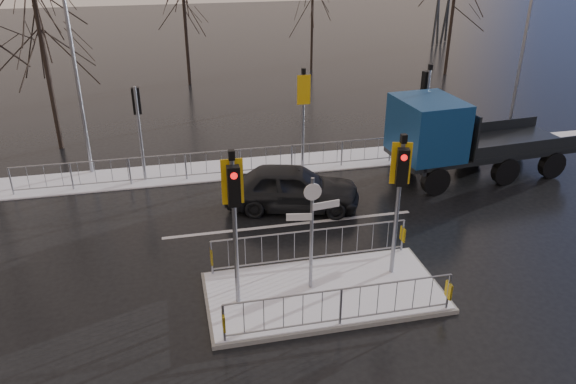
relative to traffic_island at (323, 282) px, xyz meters
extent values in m
plane|color=black|center=(0.01, -0.01, -0.39)|extent=(120.00, 120.00, 0.00)
cube|color=white|center=(0.01, 8.59, -0.37)|extent=(30.00, 2.00, 0.04)
cube|color=silver|center=(0.01, 3.79, -0.39)|extent=(8.00, 0.15, 0.01)
cube|color=slate|center=(0.01, -0.01, -0.33)|extent=(6.00, 3.00, 0.12)
cube|color=white|center=(0.01, -0.01, -0.26)|extent=(5.85, 2.85, 0.03)
cube|color=gold|center=(-2.69, -1.39, 0.28)|extent=(0.05, 0.28, 0.42)
cube|color=gold|center=(2.71, -1.39, 0.28)|extent=(0.05, 0.28, 0.42)
cube|color=gold|center=(-2.69, 1.37, 0.28)|extent=(0.05, 0.28, 0.42)
cube|color=gold|center=(2.71, 1.37, 0.28)|extent=(0.05, 0.28, 0.42)
cylinder|color=gray|center=(-2.19, -0.01, 1.63)|extent=(0.11, 0.11, 3.80)
cube|color=black|center=(-2.19, -0.19, 2.98)|extent=(0.28, 0.22, 0.95)
cylinder|color=red|center=(-2.19, -0.30, 3.28)|extent=(0.16, 0.04, 0.16)
cube|color=#EDB30D|center=(-2.19, 0.06, 2.98)|extent=(0.50, 0.03, 1.10)
cube|color=black|center=(-2.19, -0.01, 3.65)|extent=(0.14, 0.14, 0.22)
cylinder|color=gray|center=(2.01, 0.39, 1.58)|extent=(0.11, 0.11, 3.70)
cube|color=black|center=(1.96, 0.22, 2.88)|extent=(0.33, 0.28, 0.95)
cylinder|color=red|center=(1.94, 0.11, 3.18)|extent=(0.16, 0.08, 0.16)
cube|color=#EDB30D|center=(2.03, 0.46, 2.88)|extent=(0.49, 0.16, 1.10)
cube|color=black|center=(2.01, 0.39, 3.55)|extent=(0.14, 0.14, 0.22)
cylinder|color=gray|center=(-0.29, 0.19, 1.28)|extent=(0.09, 0.09, 3.10)
cube|color=silver|center=(0.06, 0.19, 2.08)|extent=(0.70, 0.14, 0.18)
cube|color=silver|center=(-0.61, 0.19, 1.83)|extent=(0.62, 0.15, 0.18)
cylinder|color=silver|center=(-0.29, 0.16, 2.48)|extent=(0.44, 0.03, 0.44)
cylinder|color=gray|center=(-4.49, 8.29, 1.40)|extent=(0.11, 0.11, 3.50)
cube|color=black|center=(-4.49, 8.47, 2.60)|extent=(0.28, 0.22, 0.95)
cylinder|color=red|center=(-4.49, 8.58, 2.90)|extent=(0.16, 0.04, 0.16)
cylinder|color=gray|center=(1.51, 8.29, 1.45)|extent=(0.11, 0.11, 3.60)
cube|color=black|center=(1.51, 8.47, 2.70)|extent=(0.28, 0.22, 0.95)
cylinder|color=red|center=(1.51, 8.58, 3.00)|extent=(0.16, 0.04, 0.16)
cube|color=#EDB30D|center=(1.51, 8.22, 2.70)|extent=(0.50, 0.03, 1.10)
cube|color=black|center=(1.51, 8.29, 3.37)|extent=(0.14, 0.14, 0.22)
cylinder|color=gray|center=(6.51, 8.29, 1.40)|extent=(0.11, 0.11, 3.50)
cube|color=black|center=(6.46, 8.46, 2.60)|extent=(0.33, 0.28, 0.95)
cylinder|color=red|center=(6.44, 8.57, 2.90)|extent=(0.16, 0.08, 0.16)
cube|color=black|center=(6.51, 8.29, 3.27)|extent=(0.14, 0.14, 0.22)
imported|color=black|center=(0.33, 4.93, 0.36)|extent=(4.71, 2.85, 1.50)
cylinder|color=black|center=(5.43, 4.85, 0.12)|extent=(1.04, 0.39, 1.02)
cylinder|color=black|center=(5.25, 6.99, 0.12)|extent=(1.04, 0.39, 1.02)
cylinder|color=black|center=(8.28, 5.09, 0.12)|extent=(1.04, 0.39, 1.02)
cylinder|color=black|center=(8.10, 7.23, 0.12)|extent=(1.04, 0.39, 1.02)
cylinder|color=black|center=(10.32, 5.26, 0.12)|extent=(1.04, 0.39, 1.02)
cylinder|color=black|center=(10.14, 7.40, 0.12)|extent=(1.04, 0.39, 1.02)
cube|color=black|center=(7.79, 6.13, 0.61)|extent=(6.92, 2.91, 0.16)
cube|color=navy|center=(5.44, 5.93, 1.72)|extent=(2.24, 2.62, 2.05)
cube|color=black|center=(6.43, 6.01, 2.13)|extent=(0.21, 2.04, 1.13)
cube|color=#2D3033|center=(4.83, 5.88, 0.58)|extent=(0.32, 2.35, 0.36)
cube|color=black|center=(8.91, 6.22, 0.75)|extent=(4.69, 2.82, 0.12)
cube|color=black|center=(6.72, 6.04, 1.57)|extent=(0.29, 2.45, 1.53)
cylinder|color=black|center=(-7.99, 12.49, 3.29)|extent=(0.20, 0.20, 7.36)
cylinder|color=black|center=(-1.99, 21.99, 3.06)|extent=(0.19, 0.19, 6.90)
cylinder|color=black|center=(6.01, 23.99, 2.60)|extent=(0.16, 0.16, 5.98)
cylinder|color=black|center=(14.01, 20.99, 3.29)|extent=(0.20, 0.20, 7.36)
cylinder|color=gray|center=(10.51, 8.49, 3.61)|extent=(0.14, 0.14, 8.00)
cylinder|color=gray|center=(-6.49, 9.49, 3.71)|extent=(0.14, 0.14, 8.20)
camera|label=1|loc=(-3.47, -11.38, 8.19)|focal=35.00mm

